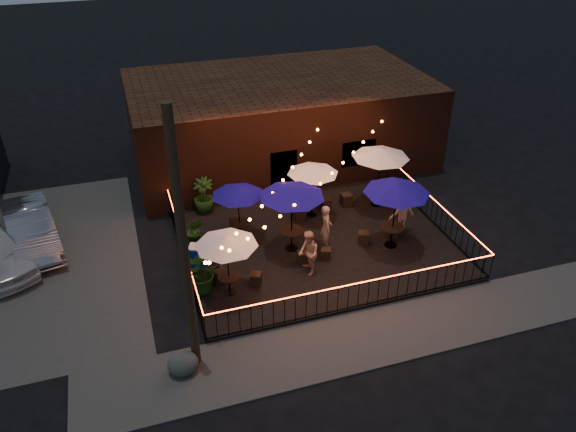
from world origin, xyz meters
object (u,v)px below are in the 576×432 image
Objects in this scene: boulder at (183,364)px; cafe_table_0 at (226,242)px; cafe_table_5 at (381,154)px; cooler at (199,256)px; cafe_table_4 at (397,189)px; cafe_table_3 at (313,170)px; cafe_table_1 at (238,192)px; utility_pole at (184,251)px; cafe_table_2 at (292,192)px.

cafe_table_0 is at bearing 55.40° from boulder.
cooler is at bearing -165.57° from cafe_table_5.
cafe_table_0 is at bearing -152.08° from cafe_table_5.
cafe_table_4 reaches higher than cafe_table_5.
cooler is 4.92m from boulder.
cafe_table_0 reaches higher than cafe_table_3.
cooler is at bearing 111.21° from cafe_table_0.
cafe_table_0 is 2.97× the size of boulder.
cooler is at bearing -142.85° from cafe_table_1.
cafe_table_5 reaches higher than boulder.
utility_pole is 6.44m from cafe_table_2.
cooler is (-7.17, 0.92, -2.02)m from cafe_table_4.
utility_pole reaches higher than cooler.
cafe_table_1 is 0.86× the size of cafe_table_2.
cafe_table_0 is 1.13× the size of cafe_table_3.
utility_pole is 8.91× the size of boulder.
utility_pole is 2.49× the size of cafe_table_4.
cafe_table_4 is at bearing -14.49° from cafe_table_2.
cafe_table_5 is (0.81, 2.97, -0.08)m from cafe_table_4.
cafe_table_2 is (2.80, 1.83, 0.34)m from cafe_table_0.
cafe_table_4 reaches higher than cafe_table_3.
utility_pole is 3.34× the size of cafe_table_1.
cafe_table_2 is 3.24× the size of cooler.
cafe_table_2 is 7.14m from boulder.
cafe_table_5 is at bearing 37.68° from cooler.
cafe_table_0 is at bearing -45.54° from cooler.
cafe_table_4 is (6.47, 0.89, 0.37)m from cafe_table_0.
utility_pole is 8.92m from cafe_table_4.
cafe_table_4 is 3.58× the size of boulder.
cafe_table_3 is at bearing 45.67° from cooler.
cafe_table_5 is 3.36× the size of cooler.
cafe_table_2 is at bearing -127.03° from cafe_table_3.
cafe_table_0 is 3.39m from cafe_table_1.
cafe_table_5 is (2.92, -0.03, 0.30)m from cafe_table_3.
cafe_table_1 is (1.13, 3.19, -0.08)m from cafe_table_0.
cafe_table_3 is (4.35, 3.89, -0.01)m from cafe_table_0.
boulder is at bearing -133.07° from cafe_table_3.
cafe_table_1 is 2.79m from cooler.
cafe_table_3 is 0.82× the size of cafe_table_5.
cafe_table_5 is (8.88, 6.50, -1.47)m from utility_pole.
cafe_table_3 is 0.74× the size of cafe_table_4.
cafe_table_3 is 2.64× the size of boulder.
cafe_table_0 is 5.84m from cafe_table_3.
utility_pole reaches higher than boulder.
cafe_table_3 is at bearing 12.20° from cafe_table_1.
utility_pole reaches higher than cafe_table_1.
cooler is 0.96× the size of boulder.
utility_pole is 3.56m from cafe_table_0.
cafe_table_1 is at bearing -173.83° from cafe_table_5.
cafe_table_3 reaches higher than boulder.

